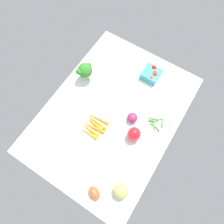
{
  "coord_description": "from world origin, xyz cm",
  "views": [
    {
      "loc": [
        -37.92,
        -24.06,
        118.53
      ],
      "look_at": [
        0.0,
        0.0,
        4.0
      ],
      "focal_mm": 32.68,
      "sensor_mm": 36.0,
      "label": 1
    }
  ],
  "objects_px": {
    "red_onion_near_basket": "(132,118)",
    "heirloom_tomato_green": "(121,191)",
    "roma_tomato": "(94,193)",
    "broccoli_head": "(84,71)",
    "bell_pepper_red": "(134,134)",
    "berry_basket": "(151,74)",
    "okra_pile": "(156,123)",
    "carrot_bunch": "(93,125)"
  },
  "relations": [
    {
      "from": "red_onion_near_basket",
      "to": "heirloom_tomato_green",
      "type": "height_order",
      "value": "heirloom_tomato_green"
    },
    {
      "from": "red_onion_near_basket",
      "to": "bell_pepper_red",
      "type": "height_order",
      "value": "bell_pepper_red"
    },
    {
      "from": "red_onion_near_basket",
      "to": "heirloom_tomato_green",
      "type": "bearing_deg",
      "value": -158.02
    },
    {
      "from": "berry_basket",
      "to": "carrot_bunch",
      "type": "height_order",
      "value": "berry_basket"
    },
    {
      "from": "roma_tomato",
      "to": "carrot_bunch",
      "type": "distance_m",
      "value": 0.38
    },
    {
      "from": "okra_pile",
      "to": "carrot_bunch",
      "type": "distance_m",
      "value": 0.38
    },
    {
      "from": "broccoli_head",
      "to": "bell_pepper_red",
      "type": "xyz_separation_m",
      "value": [
        -0.18,
        -0.46,
        -0.03
      ]
    },
    {
      "from": "heirloom_tomato_green",
      "to": "broccoli_head",
      "type": "bearing_deg",
      "value": 49.74
    },
    {
      "from": "roma_tomato",
      "to": "bell_pepper_red",
      "type": "distance_m",
      "value": 0.38
    },
    {
      "from": "carrot_bunch",
      "to": "red_onion_near_basket",
      "type": "bearing_deg",
      "value": -48.46
    },
    {
      "from": "berry_basket",
      "to": "red_onion_near_basket",
      "type": "height_order",
      "value": "berry_basket"
    },
    {
      "from": "broccoli_head",
      "to": "okra_pile",
      "type": "bearing_deg",
      "value": -93.68
    },
    {
      "from": "okra_pile",
      "to": "bell_pepper_red",
      "type": "xyz_separation_m",
      "value": [
        -0.14,
        0.07,
        0.04
      ]
    },
    {
      "from": "heirloom_tomato_green",
      "to": "okra_pile",
      "type": "bearing_deg",
      "value": 2.72
    },
    {
      "from": "berry_basket",
      "to": "heirloom_tomato_green",
      "type": "bearing_deg",
      "value": -164.09
    },
    {
      "from": "okra_pile",
      "to": "heirloom_tomato_green",
      "type": "bearing_deg",
      "value": -177.28
    },
    {
      "from": "carrot_bunch",
      "to": "bell_pepper_red",
      "type": "xyz_separation_m",
      "value": [
        0.07,
        -0.24,
        0.04
      ]
    },
    {
      "from": "okra_pile",
      "to": "roma_tomato",
      "type": "xyz_separation_m",
      "value": [
        -0.52,
        0.09,
        0.02
      ]
    },
    {
      "from": "berry_basket",
      "to": "red_onion_near_basket",
      "type": "xyz_separation_m",
      "value": [
        -0.33,
        -0.05,
        0.0
      ]
    },
    {
      "from": "roma_tomato",
      "to": "broccoli_head",
      "type": "xyz_separation_m",
      "value": [
        0.55,
        0.44,
        0.06
      ]
    },
    {
      "from": "broccoli_head",
      "to": "heirloom_tomato_green",
      "type": "xyz_separation_m",
      "value": [
        -0.47,
        -0.56,
        -0.04
      ]
    },
    {
      "from": "okra_pile",
      "to": "berry_basket",
      "type": "height_order",
      "value": "berry_basket"
    },
    {
      "from": "roma_tomato",
      "to": "carrot_bunch",
      "type": "xyz_separation_m",
      "value": [
        0.31,
        0.22,
        -0.01
      ]
    },
    {
      "from": "heirloom_tomato_green",
      "to": "bell_pepper_red",
      "type": "relative_size",
      "value": 0.81
    },
    {
      "from": "red_onion_near_basket",
      "to": "broccoli_head",
      "type": "xyz_separation_m",
      "value": [
        0.09,
        0.4,
        0.05
      ]
    },
    {
      "from": "okra_pile",
      "to": "roma_tomato",
      "type": "distance_m",
      "value": 0.53
    },
    {
      "from": "red_onion_near_basket",
      "to": "okra_pile",
      "type": "bearing_deg",
      "value": -67.53
    },
    {
      "from": "roma_tomato",
      "to": "red_onion_near_basket",
      "type": "height_order",
      "value": "red_onion_near_basket"
    },
    {
      "from": "roma_tomato",
      "to": "red_onion_near_basket",
      "type": "bearing_deg",
      "value": 119.1
    },
    {
      "from": "carrot_bunch",
      "to": "heirloom_tomato_green",
      "type": "relative_size",
      "value": 2.15
    },
    {
      "from": "okra_pile",
      "to": "berry_basket",
      "type": "bearing_deg",
      "value": 33.71
    },
    {
      "from": "okra_pile",
      "to": "carrot_bunch",
      "type": "height_order",
      "value": "carrot_bunch"
    },
    {
      "from": "red_onion_near_basket",
      "to": "carrot_bunch",
      "type": "bearing_deg",
      "value": 131.54
    },
    {
      "from": "bell_pepper_red",
      "to": "okra_pile",
      "type": "bearing_deg",
      "value": -27.48
    },
    {
      "from": "berry_basket",
      "to": "broccoli_head",
      "type": "distance_m",
      "value": 0.43
    },
    {
      "from": "okra_pile",
      "to": "berry_basket",
      "type": "xyz_separation_m",
      "value": [
        0.27,
        0.18,
        0.02
      ]
    },
    {
      "from": "berry_basket",
      "to": "heirloom_tomato_green",
      "type": "relative_size",
      "value": 1.34
    },
    {
      "from": "heirloom_tomato_green",
      "to": "roma_tomato",
      "type": "bearing_deg",
      "value": 126.4
    },
    {
      "from": "heirloom_tomato_green",
      "to": "red_onion_near_basket",
      "type": "bearing_deg",
      "value": 21.98
    },
    {
      "from": "berry_basket",
      "to": "red_onion_near_basket",
      "type": "bearing_deg",
      "value": -171.68
    },
    {
      "from": "roma_tomato",
      "to": "carrot_bunch",
      "type": "relative_size",
      "value": 0.43
    },
    {
      "from": "roma_tomato",
      "to": "bell_pepper_red",
      "type": "relative_size",
      "value": 0.75
    }
  ]
}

